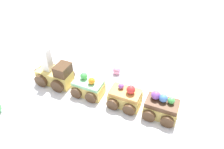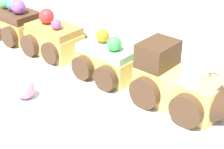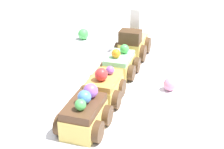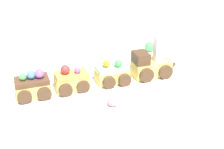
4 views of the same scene
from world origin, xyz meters
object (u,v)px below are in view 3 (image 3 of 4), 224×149
at_px(cake_train_locomotive, 134,43).
at_px(gumball_pink, 170,84).
at_px(cake_car_chocolate, 85,115).
at_px(cake_car_caramel, 104,88).
at_px(cake_car_mint, 121,65).
at_px(gumball_green, 83,34).

bearing_deg(cake_train_locomotive, gumball_pink, -145.20).
distance_m(cake_train_locomotive, cake_car_chocolate, 0.31).
height_order(cake_car_chocolate, gumball_pink, cake_car_chocolate).
bearing_deg(cake_car_caramel, cake_train_locomotive, 0.02).
xyz_separation_m(cake_car_mint, gumball_pink, (-0.07, -0.09, -0.01)).
distance_m(cake_car_mint, gumball_pink, 0.11).
distance_m(cake_train_locomotive, gumball_green, 0.17).
bearing_deg(gumball_pink, cake_car_mint, 51.68).
bearing_deg(cake_train_locomotive, gumball_green, 67.41).
height_order(cake_car_mint, cake_car_chocolate, cake_car_chocolate).
distance_m(cake_train_locomotive, cake_car_mint, 0.11).
bearing_deg(cake_car_mint, gumball_green, 40.82).
bearing_deg(cake_car_mint, cake_car_chocolate, -179.90).
bearing_deg(gumball_green, gumball_pink, -148.34).
bearing_deg(gumball_green, cake_train_locomotive, -131.16).
bearing_deg(cake_car_caramel, cake_car_mint, 0.06).
relative_size(cake_train_locomotive, gumball_green, 4.51).
distance_m(cake_car_caramel, cake_car_chocolate, 0.09).
xyz_separation_m(cake_car_caramel, gumball_green, (0.32, 0.06, -0.01)).
relative_size(cake_car_mint, gumball_pink, 3.87).
height_order(cake_train_locomotive, cake_car_caramel, cake_train_locomotive).
bearing_deg(cake_car_mint, gumball_pink, -109.76).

